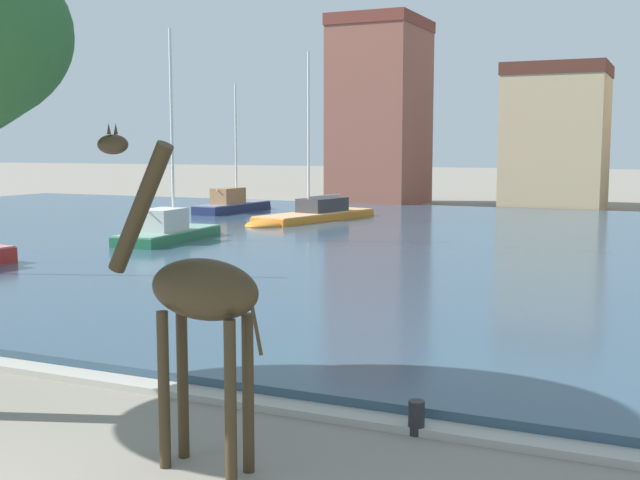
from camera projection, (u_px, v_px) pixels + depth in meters
The scene contains 9 objects.
harbor_water at pixel (453, 247), 32.25m from camera, with size 80.49×40.27×0.27m, color #334C60.
quay_edge_coping at pixel (141, 385), 13.83m from camera, with size 80.49×0.50×0.12m, color #ADA89E.
giraffe_statue at pixel (195, 295), 10.19m from camera, with size 2.56×0.70×4.46m.
sailboat_green at pixel (174, 233), 33.49m from camera, with size 2.28×6.67×8.92m.
sailboat_orange at pixel (309, 217), 42.20m from camera, with size 3.92×9.55×8.98m.
sailboat_navy at pixel (236, 206), 48.10m from camera, with size 1.94×6.96×7.83m.
mooring_bollard at pixel (416, 418), 11.62m from camera, with size 0.24×0.24×0.50m, color #232326.
townhouse_tall_gabled at pixel (380, 112), 56.94m from camera, with size 5.77×7.19×13.09m.
townhouse_end_terrace at pixel (556, 137), 52.56m from camera, with size 6.41×6.24×9.41m.
Camera 1 is at (8.37, -5.01, 4.15)m, focal length 45.14 mm.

